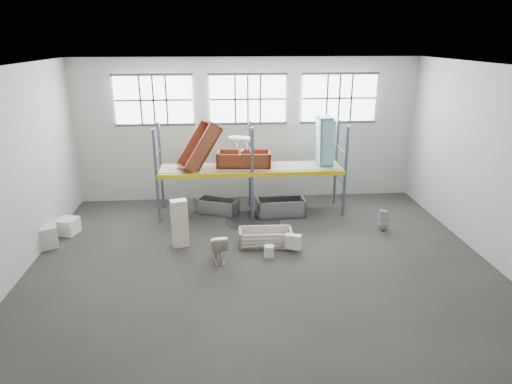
{
  "coord_description": "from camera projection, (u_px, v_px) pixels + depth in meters",
  "views": [
    {
      "loc": [
        -1.0,
        -10.68,
        5.64
      ],
      "look_at": [
        0.0,
        1.5,
        1.4
      ],
      "focal_mm": 31.54,
      "sensor_mm": 36.0,
      "label": 1
    }
  ],
  "objects": [
    {
      "name": "rack_upright_rb",
      "position": [
        336.0,
        163.0,
        15.58
      ],
      "size": [
        0.08,
        0.08,
        3.0
      ],
      "primitive_type": "cube",
      "color": "slate",
      "rests_on": "floor"
    },
    {
      "name": "cistern_tall",
      "position": [
        180.0,
        223.0,
        12.58
      ],
      "size": [
        0.51,
        0.41,
        1.38
      ],
      "primitive_type": "cube",
      "rotation": [
        0.0,
        0.0,
        0.3
      ],
      "color": "beige",
      "rests_on": "floor"
    },
    {
      "name": "sink_on_shelf",
      "position": [
        240.0,
        154.0,
        14.26
      ],
      "size": [
        0.84,
        0.76,
        0.61
      ],
      "primitive_type": "imported",
      "rotation": [
        0.0,
        0.0,
        -0.43
      ],
      "color": "white",
      "rests_on": "rust_tub_flat"
    },
    {
      "name": "ceiling",
      "position": [
        261.0,
        63.0,
        10.33
      ],
      "size": [
        12.0,
        10.0,
        0.1
      ],
      "primitive_type": "cube",
      "color": "silver",
      "rests_on": "ground"
    },
    {
      "name": "steel_tub_right",
      "position": [
        281.0,
        207.0,
        14.88
      ],
      "size": [
        1.6,
        0.79,
        0.58
      ],
      "primitive_type": null,
      "rotation": [
        0.0,
        0.0,
        0.04
      ],
      "color": "#9D9FA4",
      "rests_on": "floor"
    },
    {
      "name": "wall_right",
      "position": [
        493.0,
        165.0,
        11.63
      ],
      "size": [
        0.1,
        10.0,
        5.0
      ],
      "primitive_type": "cube",
      "color": "#B7B4A9",
      "rests_on": "ground"
    },
    {
      "name": "rack_upright_lb",
      "position": [
        161.0,
        166.0,
        15.12
      ],
      "size": [
        0.08,
        0.08,
        3.0
      ],
      "primitive_type": "cube",
      "color": "slate",
      "rests_on": "floor"
    },
    {
      "name": "rack_upright_ma",
      "position": [
        252.0,
        175.0,
        14.22
      ],
      "size": [
        0.08,
        0.08,
        3.0
      ],
      "primitive_type": "cube",
      "color": "slate",
      "rests_on": "floor"
    },
    {
      "name": "toilet_white",
      "position": [
        384.0,
        220.0,
        13.71
      ],
      "size": [
        0.33,
        0.33,
        0.68
      ],
      "primitive_type": "imported",
      "rotation": [
        0.0,
        0.0,
        -1.5
      ],
      "color": "silver",
      "rests_on": "floor"
    },
    {
      "name": "wet_patch",
      "position": [
        253.0,
        221.0,
        14.52
      ],
      "size": [
        1.8,
        1.8,
        0.0
      ],
      "primitive_type": "cylinder",
      "color": "black",
      "rests_on": "floor"
    },
    {
      "name": "toilet_beige",
      "position": [
        218.0,
        247.0,
        11.84
      ],
      "size": [
        0.53,
        0.81,
        0.77
      ],
      "primitive_type": "imported",
      "rotation": [
        0.0,
        0.0,
        3.27
      ],
      "color": "beige",
      "rests_on": "floor"
    },
    {
      "name": "wall_back",
      "position": [
        248.0,
        130.0,
        15.92
      ],
      "size": [
        12.0,
        0.1,
        5.0
      ],
      "primitive_type": "cube",
      "color": "#B6B3A7",
      "rests_on": "ground"
    },
    {
      "name": "rust_tub_tilted",
      "position": [
        199.0,
        147.0,
        14.38
      ],
      "size": [
        1.6,
        1.31,
        1.69
      ],
      "primitive_type": null,
      "rotation": [
        0.0,
        -0.96,
        0.42
      ],
      "color": "brown",
      "rests_on": "shelf_deck"
    },
    {
      "name": "rack_upright_ra",
      "position": [
        345.0,
        172.0,
        14.45
      ],
      "size": [
        0.08,
        0.08,
        3.0
      ],
      "primitive_type": "cube",
      "color": "slate",
      "rests_on": "floor"
    },
    {
      "name": "rack_beam_front",
      "position": [
        252.0,
        175.0,
        14.22
      ],
      "size": [
        6.0,
        0.1,
        0.14
      ],
      "primitive_type": "cube",
      "color": "yellow",
      "rests_on": "floor"
    },
    {
      "name": "shelf_deck",
      "position": [
        251.0,
        167.0,
        14.76
      ],
      "size": [
        5.9,
        1.1,
        0.03
      ],
      "primitive_type": "cube",
      "color": "gray",
      "rests_on": "floor"
    },
    {
      "name": "cistern_spare",
      "position": [
        293.0,
        242.0,
        12.39
      ],
      "size": [
        0.48,
        0.36,
        0.41
      ],
      "primitive_type": "cube",
      "rotation": [
        0.0,
        0.0,
        -0.41
      ],
      "color": "beige",
      "rests_on": "bathtub_beige"
    },
    {
      "name": "rust_tub_flat",
      "position": [
        244.0,
        159.0,
        14.78
      ],
      "size": [
        1.83,
        0.98,
        0.49
      ],
      "primitive_type": null,
      "rotation": [
        0.0,
        0.0,
        -0.09
      ],
      "color": "maroon",
      "rests_on": "shelf_deck"
    },
    {
      "name": "rack_upright_la",
      "position": [
        156.0,
        177.0,
        13.99
      ],
      "size": [
        0.08,
        0.08,
        3.0
      ],
      "primitive_type": "cube",
      "color": "slate",
      "rests_on": "floor"
    },
    {
      "name": "wall_front",
      "position": [
        294.0,
        269.0,
        6.41
      ],
      "size": [
        12.0,
        0.1,
        5.0
      ],
      "primitive_type": "cube",
      "color": "#A4A197",
      "rests_on": "ground"
    },
    {
      "name": "sink_in_tub",
      "position": [
        269.0,
        243.0,
        12.6
      ],
      "size": [
        0.42,
        0.42,
        0.13
      ],
      "primitive_type": "imported",
      "rotation": [
        0.0,
        0.0,
        0.08
      ],
      "color": "beige",
      "rests_on": "bathtub_beige"
    },
    {
      "name": "floor",
      "position": [
        261.0,
        262.0,
        12.0
      ],
      "size": [
        12.0,
        10.0,
        0.1
      ],
      "primitive_type": "cube",
      "color": "#413D38",
      "rests_on": "ground"
    },
    {
      "name": "blue_tub_upright",
      "position": [
        324.0,
        141.0,
        14.77
      ],
      "size": [
        0.51,
        0.75,
        1.6
      ],
      "primitive_type": null,
      "rotation": [
        0.0,
        1.54,
        0.01
      ],
      "color": "#89BDD0",
      "rests_on": "shelf_deck"
    },
    {
      "name": "carton_far",
      "position": [
        67.0,
        226.0,
        13.52
      ],
      "size": [
        0.7,
        0.7,
        0.48
      ],
      "primitive_type": "cube",
      "rotation": [
        0.0,
        0.0,
        -0.27
      ],
      "color": "white",
      "rests_on": "floor"
    },
    {
      "name": "carton_near",
      "position": [
        44.0,
        237.0,
        12.64
      ],
      "size": [
        0.9,
        0.85,
        0.62
      ],
      "primitive_type": "cube",
      "rotation": [
        0.0,
        0.0,
        0.38
      ],
      "color": "beige",
      "rests_on": "floor"
    },
    {
      "name": "bucket",
      "position": [
        269.0,
        251.0,
        12.11
      ],
      "size": [
        0.35,
        0.35,
        0.32
      ],
      "primitive_type": "cylinder",
      "rotation": [
        0.0,
        0.0,
        0.39
      ],
      "color": "silver",
      "rests_on": "floor"
    },
    {
      "name": "window_right",
      "position": [
        339.0,
        98.0,
        15.7
      ],
      "size": [
        2.6,
        0.04,
        1.6
      ],
      "primitive_type": "cube",
      "color": "white",
      "rests_on": "wall_back"
    },
    {
      "name": "wall_left",
      "position": [
        8.0,
        176.0,
        10.69
      ],
      "size": [
        0.1,
        10.0,
        5.0
      ],
      "primitive_type": "cube",
      "color": "#9F9D95",
      "rests_on": "ground"
    },
    {
      "name": "window_left",
      "position": [
        154.0,
        100.0,
        15.21
      ],
      "size": [
        2.6,
        0.04,
        1.6
      ],
      "primitive_type": "cube",
      "color": "white",
      "rests_on": "wall_back"
    },
    {
      "name": "rack_upright_mb",
      "position": [
        250.0,
        164.0,
        15.35
      ],
      "size": [
        0.08,
        0.08,
        3.0
      ],
      "primitive_type": "cube",
      "color": "slate",
      "rests_on": "floor"
    },
    {
      "name": "steel_tub_left",
      "position": [
        218.0,
        206.0,
        15.09
      ],
      "size": [
        1.47,
        1.09,
        0.49
      ],
      "primitive_type": null,
      "rotation": [
        0.0,
        0.0,
        -0.4
      ],
      "color": "#B8BAC1",
      "rests_on": "floor"
    },
    {
      "name": "window_mid",
      "position": [
        248.0,
        99.0,
        15.45
      ],
      "size": [
        2.6,
        0.04,
        1.6
      ],
      "primitive_type": "cube",
      "color": "white",
      "rests_on": "wall_back"
    },
    {
      "name": "bathtub_beige",
      "position": [
        265.0,
        237.0,
        12.82
      ],
      "size": [
        1.53,
        0.76,
        0.44
      ],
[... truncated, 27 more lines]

